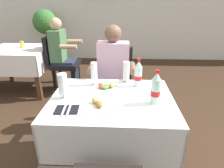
{
  "coord_description": "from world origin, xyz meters",
  "views": [
    {
      "loc": [
        0.0,
        -1.34,
        1.49
      ],
      "look_at": [
        -0.07,
        0.16,
        0.84
      ],
      "focal_mm": 30.69,
      "sensor_mm": 36.0,
      "label": 1
    }
  ],
  "objects_px": {
    "chair_far_diner_seat": "(115,83)",
    "plate_near_camera": "(99,105)",
    "cola_bottle_primary": "(138,75)",
    "potted_plant_corner": "(46,28)",
    "cola_bottle_secondary": "(155,89)",
    "background_patron": "(62,52)",
    "beer_glass_right": "(63,86)",
    "main_dining_table": "(111,117)",
    "background_dining_table": "(19,59)",
    "beer_glass_middle": "(94,74)",
    "beer_glass_left": "(126,72)",
    "seated_diner_far": "(113,74)",
    "background_chair_right": "(60,61)",
    "napkin_cutlery_set": "(66,109)",
    "background_table_tumbler": "(22,44)",
    "plate_far_diner": "(105,87)"
  },
  "relations": [
    {
      "from": "chair_far_diner_seat",
      "to": "beer_glass_left",
      "type": "bearing_deg",
      "value": -75.31
    },
    {
      "from": "cola_bottle_secondary",
      "to": "potted_plant_corner",
      "type": "relative_size",
      "value": 0.21
    },
    {
      "from": "main_dining_table",
      "to": "beer_glass_middle",
      "type": "relative_size",
      "value": 4.57
    },
    {
      "from": "background_table_tumbler",
      "to": "beer_glass_middle",
      "type": "bearing_deg",
      "value": -46.53
    },
    {
      "from": "background_table_tumbler",
      "to": "cola_bottle_secondary",
      "type": "bearing_deg",
      "value": -43.54
    },
    {
      "from": "seated_diner_far",
      "to": "napkin_cutlery_set",
      "type": "xyz_separation_m",
      "value": [
        -0.3,
        -0.9,
        0.05
      ]
    },
    {
      "from": "cola_bottle_primary",
      "to": "background_dining_table",
      "type": "height_order",
      "value": "cola_bottle_primary"
    },
    {
      "from": "cola_bottle_primary",
      "to": "potted_plant_corner",
      "type": "distance_m",
      "value": 3.77
    },
    {
      "from": "beer_glass_middle",
      "to": "potted_plant_corner",
      "type": "height_order",
      "value": "potted_plant_corner"
    },
    {
      "from": "beer_glass_middle",
      "to": "napkin_cutlery_set",
      "type": "bearing_deg",
      "value": -106.75
    },
    {
      "from": "cola_bottle_primary",
      "to": "beer_glass_left",
      "type": "bearing_deg",
      "value": 141.49
    },
    {
      "from": "chair_far_diner_seat",
      "to": "seated_diner_far",
      "type": "xyz_separation_m",
      "value": [
        -0.02,
        -0.11,
        0.16
      ]
    },
    {
      "from": "beer_glass_right",
      "to": "potted_plant_corner",
      "type": "bearing_deg",
      "value": 112.44
    },
    {
      "from": "main_dining_table",
      "to": "plate_near_camera",
      "type": "bearing_deg",
      "value": -119.43
    },
    {
      "from": "main_dining_table",
      "to": "cola_bottle_primary",
      "type": "distance_m",
      "value": 0.45
    },
    {
      "from": "main_dining_table",
      "to": "potted_plant_corner",
      "type": "relative_size",
      "value": 0.77
    },
    {
      "from": "beer_glass_right",
      "to": "cola_bottle_primary",
      "type": "height_order",
      "value": "cola_bottle_primary"
    },
    {
      "from": "background_chair_right",
      "to": "plate_far_diner",
      "type": "bearing_deg",
      "value": -59.55
    },
    {
      "from": "seated_diner_far",
      "to": "background_chair_right",
      "type": "xyz_separation_m",
      "value": [
        -0.95,
        1.02,
        -0.16
      ]
    },
    {
      "from": "cola_bottle_secondary",
      "to": "background_patron",
      "type": "relative_size",
      "value": 0.22
    },
    {
      "from": "cola_bottle_primary",
      "to": "background_chair_right",
      "type": "relative_size",
      "value": 0.27
    },
    {
      "from": "background_table_tumbler",
      "to": "background_dining_table",
      "type": "bearing_deg",
      "value": -114.26
    },
    {
      "from": "background_dining_table",
      "to": "napkin_cutlery_set",
      "type": "bearing_deg",
      "value": -54.65
    },
    {
      "from": "main_dining_table",
      "to": "background_table_tumbler",
      "type": "xyz_separation_m",
      "value": [
        -1.64,
        1.8,
        0.24
      ]
    },
    {
      "from": "main_dining_table",
      "to": "background_dining_table",
      "type": "height_order",
      "value": "same"
    },
    {
      "from": "chair_far_diner_seat",
      "to": "beer_glass_middle",
      "type": "height_order",
      "value": "beer_glass_middle"
    },
    {
      "from": "seated_diner_far",
      "to": "beer_glass_middle",
      "type": "distance_m",
      "value": 0.48
    },
    {
      "from": "chair_far_diner_seat",
      "to": "plate_far_diner",
      "type": "bearing_deg",
      "value": -96.0
    },
    {
      "from": "seated_diner_far",
      "to": "background_dining_table",
      "type": "xyz_separation_m",
      "value": [
        -1.66,
        1.02,
        -0.13
      ]
    },
    {
      "from": "background_chair_right",
      "to": "potted_plant_corner",
      "type": "height_order",
      "value": "potted_plant_corner"
    },
    {
      "from": "cola_bottle_primary",
      "to": "background_patron",
      "type": "height_order",
      "value": "background_patron"
    },
    {
      "from": "main_dining_table",
      "to": "potted_plant_corner",
      "type": "height_order",
      "value": "potted_plant_corner"
    },
    {
      "from": "napkin_cutlery_set",
      "to": "background_patron",
      "type": "relative_size",
      "value": 0.15
    },
    {
      "from": "plate_far_diner",
      "to": "cola_bottle_secondary",
      "type": "distance_m",
      "value": 0.48
    },
    {
      "from": "plate_near_camera",
      "to": "background_table_tumbler",
      "type": "bearing_deg",
      "value": 128.49
    },
    {
      "from": "cola_bottle_secondary",
      "to": "napkin_cutlery_set",
      "type": "distance_m",
      "value": 0.68
    },
    {
      "from": "cola_bottle_primary",
      "to": "potted_plant_corner",
      "type": "relative_size",
      "value": 0.2
    },
    {
      "from": "beer_glass_left",
      "to": "background_patron",
      "type": "xyz_separation_m",
      "value": [
        -1.04,
        1.37,
        -0.16
      ]
    },
    {
      "from": "background_patron",
      "to": "cola_bottle_secondary",
      "type": "bearing_deg",
      "value": -54.81
    },
    {
      "from": "plate_far_diner",
      "to": "cola_bottle_secondary",
      "type": "bearing_deg",
      "value": -31.27
    },
    {
      "from": "cola_bottle_primary",
      "to": "potted_plant_corner",
      "type": "height_order",
      "value": "potted_plant_corner"
    },
    {
      "from": "beer_glass_middle",
      "to": "background_table_tumbler",
      "type": "height_order",
      "value": "beer_glass_middle"
    },
    {
      "from": "main_dining_table",
      "to": "napkin_cutlery_set",
      "type": "distance_m",
      "value": 0.43
    },
    {
      "from": "cola_bottle_secondary",
      "to": "background_patron",
      "type": "height_order",
      "value": "background_patron"
    },
    {
      "from": "beer_glass_left",
      "to": "napkin_cutlery_set",
      "type": "xyz_separation_m",
      "value": [
        -0.44,
        -0.55,
        -0.11
      ]
    },
    {
      "from": "chair_far_diner_seat",
      "to": "plate_near_camera",
      "type": "height_order",
      "value": "chair_far_diner_seat"
    },
    {
      "from": "seated_diner_far",
      "to": "plate_near_camera",
      "type": "distance_m",
      "value": 0.85
    },
    {
      "from": "cola_bottle_secondary",
      "to": "cola_bottle_primary",
      "type": "bearing_deg",
      "value": 108.2
    },
    {
      "from": "main_dining_table",
      "to": "plate_far_diner",
      "type": "xyz_separation_m",
      "value": [
        -0.07,
        0.16,
        0.2
      ]
    },
    {
      "from": "background_patron",
      "to": "plate_near_camera",
      "type": "bearing_deg",
      "value": -65.8
    }
  ]
}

